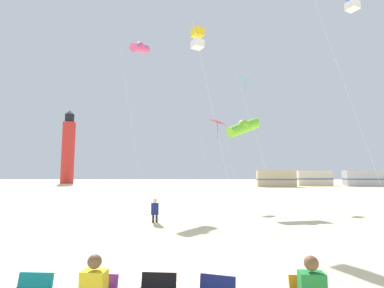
{
  "coord_description": "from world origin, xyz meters",
  "views": [
    {
      "loc": [
        0.96,
        -7.14,
        2.3
      ],
      "look_at": [
        0.54,
        10.52,
        4.13
      ],
      "focal_mm": 26.41,
      "sensor_mm": 36.0,
      "label": 1
    }
  ],
  "objects_px": {
    "kite_diamond_cyan": "(246,84)",
    "kite_tube_rainbow": "(140,48)",
    "rv_van_tan": "(276,179)",
    "kite_flyer_standing": "(155,210)",
    "kite_box_blue": "(352,1)",
    "kite_diamond_scarlet": "(217,125)",
    "kite_box_gold": "(198,39)",
    "rv_van_silver": "(363,178)",
    "kite_tube_lime": "(243,127)",
    "lighthouse_distant": "(68,149)",
    "rv_van_cream": "(313,178)"
  },
  "relations": [
    {
      "from": "kite_flyer_standing",
      "to": "rv_van_tan",
      "type": "height_order",
      "value": "rv_van_tan"
    },
    {
      "from": "kite_box_blue",
      "to": "kite_diamond_cyan",
      "type": "height_order",
      "value": "kite_box_blue"
    },
    {
      "from": "kite_diamond_cyan",
      "to": "kite_tube_rainbow",
      "type": "bearing_deg",
      "value": -169.33
    },
    {
      "from": "rv_van_tan",
      "to": "rv_van_cream",
      "type": "distance_m",
      "value": 9.47
    },
    {
      "from": "kite_tube_rainbow",
      "to": "kite_box_gold",
      "type": "distance_m",
      "value": 9.44
    },
    {
      "from": "kite_diamond_cyan",
      "to": "kite_box_blue",
      "type": "bearing_deg",
      "value": -63.63
    },
    {
      "from": "kite_diamond_scarlet",
      "to": "kite_diamond_cyan",
      "type": "height_order",
      "value": "kite_diamond_cyan"
    },
    {
      "from": "kite_box_blue",
      "to": "kite_diamond_scarlet",
      "type": "xyz_separation_m",
      "value": [
        -7.5,
        5.38,
        -6.25
      ]
    },
    {
      "from": "kite_tube_lime",
      "to": "rv_van_tan",
      "type": "height_order",
      "value": "kite_tube_lime"
    },
    {
      "from": "kite_diamond_cyan",
      "to": "rv_van_cream",
      "type": "bearing_deg",
      "value": 59.3
    },
    {
      "from": "lighthouse_distant",
      "to": "rv_van_silver",
      "type": "relative_size",
      "value": 2.55
    },
    {
      "from": "kite_box_blue",
      "to": "kite_box_gold",
      "type": "relative_size",
      "value": 1.2
    },
    {
      "from": "kite_box_blue",
      "to": "rv_van_tan",
      "type": "bearing_deg",
      "value": 82.56
    },
    {
      "from": "kite_flyer_standing",
      "to": "kite_tube_lime",
      "type": "height_order",
      "value": "kite_tube_lime"
    },
    {
      "from": "kite_tube_rainbow",
      "to": "kite_box_gold",
      "type": "xyz_separation_m",
      "value": [
        4.96,
        -7.47,
        -2.95
      ]
    },
    {
      "from": "kite_diamond_cyan",
      "to": "rv_van_silver",
      "type": "bearing_deg",
      "value": 46.58
    },
    {
      "from": "kite_flyer_standing",
      "to": "kite_tube_rainbow",
      "type": "height_order",
      "value": "kite_tube_rainbow"
    },
    {
      "from": "kite_box_blue",
      "to": "rv_van_silver",
      "type": "xyz_separation_m",
      "value": [
        20.45,
        35.76,
        -10.8
      ]
    },
    {
      "from": "kite_box_blue",
      "to": "kite_diamond_cyan",
      "type": "bearing_deg",
      "value": 116.37
    },
    {
      "from": "lighthouse_distant",
      "to": "rv_van_cream",
      "type": "distance_m",
      "value": 52.63
    },
    {
      "from": "kite_diamond_scarlet",
      "to": "rv_van_cream",
      "type": "xyz_separation_m",
      "value": [
        20.14,
        32.95,
        -4.55
      ]
    },
    {
      "from": "kite_box_blue",
      "to": "lighthouse_distant",
      "type": "distance_m",
      "value": 61.77
    },
    {
      "from": "kite_diamond_cyan",
      "to": "rv_van_silver",
      "type": "height_order",
      "value": "kite_diamond_cyan"
    },
    {
      "from": "kite_tube_lime",
      "to": "rv_van_cream",
      "type": "relative_size",
      "value": 0.92
    },
    {
      "from": "kite_tube_lime",
      "to": "kite_diamond_cyan",
      "type": "relative_size",
      "value": 0.54
    },
    {
      "from": "rv_van_cream",
      "to": "rv_van_silver",
      "type": "height_order",
      "value": "same"
    },
    {
      "from": "rv_van_silver",
      "to": "kite_box_gold",
      "type": "bearing_deg",
      "value": -125.08
    },
    {
      "from": "kite_tube_lime",
      "to": "lighthouse_distant",
      "type": "bearing_deg",
      "value": 125.92
    },
    {
      "from": "kite_flyer_standing",
      "to": "kite_box_blue",
      "type": "height_order",
      "value": "kite_box_blue"
    },
    {
      "from": "kite_tube_lime",
      "to": "rv_van_silver",
      "type": "bearing_deg",
      "value": 51.4
    },
    {
      "from": "kite_flyer_standing",
      "to": "kite_box_gold",
      "type": "bearing_deg",
      "value": -136.98
    },
    {
      "from": "kite_tube_rainbow",
      "to": "kite_box_gold",
      "type": "bearing_deg",
      "value": -56.38
    },
    {
      "from": "kite_diamond_scarlet",
      "to": "kite_box_gold",
      "type": "distance_m",
      "value": 6.86
    },
    {
      "from": "kite_diamond_scarlet",
      "to": "rv_van_tan",
      "type": "bearing_deg",
      "value": 67.18
    },
    {
      "from": "rv_van_tan",
      "to": "kite_flyer_standing",
      "type": "bearing_deg",
      "value": -108.58
    },
    {
      "from": "kite_diamond_scarlet",
      "to": "kite_tube_rainbow",
      "type": "bearing_deg",
      "value": 161.3
    },
    {
      "from": "kite_flyer_standing",
      "to": "rv_van_tan",
      "type": "relative_size",
      "value": 0.18
    },
    {
      "from": "kite_tube_rainbow",
      "to": "lighthouse_distant",
      "type": "relative_size",
      "value": 0.82
    },
    {
      "from": "kite_flyer_standing",
      "to": "kite_box_gold",
      "type": "relative_size",
      "value": 0.11
    },
    {
      "from": "kite_tube_lime",
      "to": "lighthouse_distant",
      "type": "xyz_separation_m",
      "value": [
        -32.76,
        45.23,
        2.55
      ]
    },
    {
      "from": "rv_van_tan",
      "to": "rv_van_silver",
      "type": "distance_m",
      "value": 16.19
    },
    {
      "from": "kite_flyer_standing",
      "to": "kite_diamond_cyan",
      "type": "distance_m",
      "value": 16.4
    },
    {
      "from": "kite_box_gold",
      "to": "rv_van_silver",
      "type": "height_order",
      "value": "kite_box_gold"
    },
    {
      "from": "kite_flyer_standing",
      "to": "rv_van_silver",
      "type": "distance_m",
      "value": 49.33
    },
    {
      "from": "kite_tube_rainbow",
      "to": "rv_van_tan",
      "type": "xyz_separation_m",
      "value": [
        18.27,
        26.12,
        -11.6
      ]
    },
    {
      "from": "kite_diamond_scarlet",
      "to": "kite_box_gold",
      "type": "height_order",
      "value": "kite_box_gold"
    },
    {
      "from": "kite_diamond_cyan",
      "to": "rv_van_tan",
      "type": "relative_size",
      "value": 1.67
    },
    {
      "from": "kite_tube_rainbow",
      "to": "rv_van_silver",
      "type": "bearing_deg",
      "value": 39.43
    },
    {
      "from": "kite_tube_rainbow",
      "to": "rv_van_tan",
      "type": "bearing_deg",
      "value": 55.03
    },
    {
      "from": "kite_box_gold",
      "to": "rv_van_silver",
      "type": "relative_size",
      "value": 1.61
    }
  ]
}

